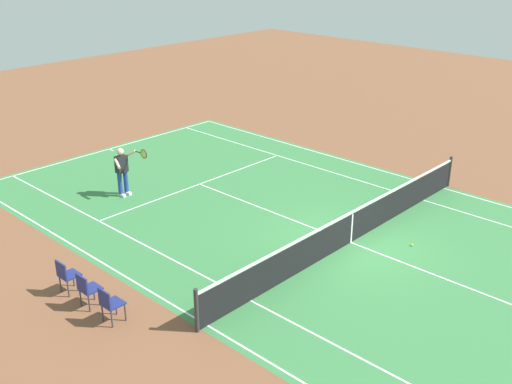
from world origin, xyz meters
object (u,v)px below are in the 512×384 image
(tennis_net, at_px, (351,227))
(spectator_chair_0, at_px, (110,303))
(spectator_chair_1, at_px, (87,288))
(spectator_chair_2, at_px, (66,274))
(tennis_ball, at_px, (412,245))
(tennis_player_near, at_px, (123,169))

(tennis_net, distance_m, spectator_chair_0, 7.09)
(spectator_chair_1, xyz_separation_m, spectator_chair_2, (0.90, 0.00, 0.00))
(spectator_chair_1, bearing_deg, tennis_ball, -116.57)
(spectator_chair_0, relative_size, spectator_chair_2, 1.00)
(tennis_net, bearing_deg, spectator_chair_2, 63.26)
(tennis_net, distance_m, tennis_player_near, 7.88)
(tennis_player_near, bearing_deg, tennis_net, -162.52)
(tennis_net, bearing_deg, tennis_player_near, 17.48)
(tennis_player_near, bearing_deg, tennis_ball, -159.24)
(tennis_player_near, xyz_separation_m, spectator_chair_0, (-5.83, 4.53, -0.41))
(tennis_player_near, bearing_deg, spectator_chair_0, 142.15)
(tennis_net, xyz_separation_m, spectator_chair_2, (3.47, 6.90, 0.03))
(tennis_player_near, height_order, spectator_chair_1, tennis_player_near)
(tennis_player_near, distance_m, spectator_chair_2, 6.08)
(tennis_player_near, height_order, spectator_chair_2, tennis_player_near)
(tennis_ball, bearing_deg, tennis_net, 36.03)
(tennis_ball, relative_size, spectator_chair_2, 0.08)
(tennis_net, relative_size, spectator_chair_2, 13.30)
(tennis_ball, distance_m, spectator_chair_2, 9.29)
(spectator_chair_1, distance_m, spectator_chair_2, 0.90)
(tennis_player_near, relative_size, spectator_chair_0, 1.93)
(spectator_chair_1, bearing_deg, spectator_chair_2, 0.00)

